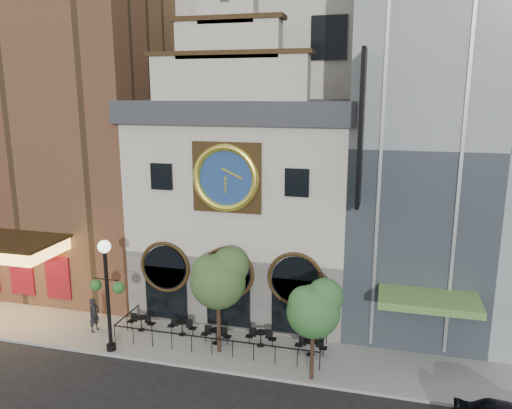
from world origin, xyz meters
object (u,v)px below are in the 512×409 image
object	(u,v)px
bistro_4	(311,346)
pedestrian	(94,315)
bistro_2	(216,335)
bistro_1	(182,327)
bistro_3	(261,337)
lamppost	(107,283)
bistro_0	(141,322)
tree_left	(219,277)
tree_right	(314,307)

from	to	relation	value
bistro_4	pedestrian	size ratio (longest dim) A/B	0.84
bistro_2	bistro_4	world-z (taller)	same
bistro_1	bistro_4	size ratio (longest dim) A/B	1.00
bistro_2	bistro_4	size ratio (longest dim) A/B	1.00
bistro_3	lamppost	xyz separation A→B (m)	(-7.15, -2.31, 3.08)
bistro_0	bistro_4	size ratio (longest dim) A/B	1.00
bistro_3	bistro_4	world-z (taller)	same
tree_left	bistro_3	bearing A→B (deg)	30.24
bistro_2	tree_right	distance (m)	6.35
pedestrian	lamppost	bearing A→B (deg)	-118.13
lamppost	pedestrian	bearing A→B (deg)	140.01
tree_right	bistro_3	bearing A→B (deg)	142.59
bistro_0	bistro_2	size ratio (longest dim) A/B	1.00
bistro_0	bistro_4	world-z (taller)	same
lamppost	tree_left	distance (m)	5.49
bistro_1	pedestrian	distance (m)	4.83
bistro_1	bistro_4	bearing A→B (deg)	-2.73
bistro_1	pedestrian	bearing A→B (deg)	-170.84
bistro_4	lamppost	world-z (taller)	lamppost
bistro_0	bistro_1	xyz separation A→B (m)	(2.35, 0.07, 0.00)
bistro_4	bistro_0	bearing A→B (deg)	178.38
bistro_0	bistro_4	xyz separation A→B (m)	(9.28, -0.26, 0.00)
bistro_3	bistro_4	size ratio (longest dim) A/B	1.00
bistro_1	tree_left	distance (m)	4.44
bistro_1	tree_left	size ratio (longest dim) A/B	0.29
bistro_0	bistro_2	distance (m)	4.42
bistro_2	pedestrian	bearing A→B (deg)	-177.14
bistro_0	pedestrian	xyz separation A→B (m)	(-2.39, -0.70, 0.47)
bistro_3	tree_left	xyz separation A→B (m)	(-1.81, -1.06, 3.47)
bistro_0	bistro_2	xyz separation A→B (m)	(4.41, -0.36, 0.00)
tree_left	bistro_1	bearing A→B (deg)	155.86
lamppost	bistro_2	bearing A→B (deg)	22.05
bistro_2	bistro_3	world-z (taller)	same
bistro_1	tree_right	distance (m)	8.25
bistro_1	bistro_2	bearing A→B (deg)	-11.66
pedestrian	tree_left	size ratio (longest dim) A/B	0.35
tree_left	tree_right	distance (m)	4.98
bistro_4	tree_left	xyz separation A→B (m)	(-4.41, -0.80, 3.47)
bistro_2	bistro_4	xyz separation A→B (m)	(4.87, 0.09, 0.00)
bistro_1	bistro_3	bearing A→B (deg)	-0.97
bistro_4	tree_left	bearing A→B (deg)	-169.73
bistro_2	tree_left	distance (m)	3.57
bistro_0	bistro_1	size ratio (longest dim) A/B	1.00
pedestrian	tree_right	distance (m)	12.42
bistro_1	bistro_3	size ratio (longest dim) A/B	1.00
bistro_1	tree_right	size ratio (longest dim) A/B	0.34
bistro_1	pedestrian	world-z (taller)	pedestrian
bistro_2	tree_right	bearing A→B (deg)	-20.17
bistro_4	pedestrian	xyz separation A→B (m)	(-11.67, -0.43, 0.47)
bistro_0	bistro_1	world-z (taller)	same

